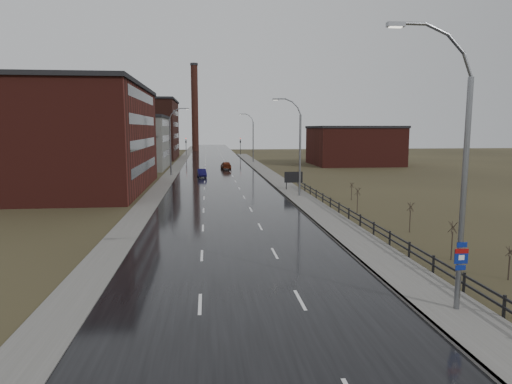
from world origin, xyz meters
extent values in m
plane|color=#2D2819|center=(0.00, 0.00, 0.00)|extent=(320.00, 320.00, 0.00)
cube|color=black|center=(0.00, 60.00, 0.03)|extent=(14.00, 300.00, 0.06)
cube|color=#595651|center=(8.60, 35.00, 0.09)|extent=(3.20, 180.00, 0.18)
cube|color=slate|center=(7.08, 35.00, 0.09)|extent=(0.16, 180.00, 0.18)
cube|color=#595651|center=(-8.20, 60.00, 0.06)|extent=(2.40, 260.00, 0.12)
cube|color=#471914|center=(-21.00, 45.00, 6.50)|extent=(22.00, 28.00, 13.00)
cube|color=black|center=(-21.00, 45.00, 13.25)|extent=(22.44, 28.56, 0.50)
cube|color=black|center=(-10.02, 45.00, 3.00)|extent=(0.06, 22.40, 1.20)
cube|color=black|center=(-10.02, 45.00, 6.00)|extent=(0.06, 22.40, 1.20)
cube|color=black|center=(-10.02, 45.00, 9.00)|extent=(0.06, 22.40, 1.20)
cube|color=black|center=(-10.02, 45.00, 12.00)|extent=(0.06, 22.40, 1.20)
cube|color=slate|center=(-18.00, 78.00, 5.00)|extent=(16.00, 20.00, 10.00)
cube|color=black|center=(-18.00, 78.00, 10.25)|extent=(16.32, 20.40, 0.50)
cube|color=black|center=(-10.02, 78.00, 3.00)|extent=(0.06, 16.00, 1.20)
cube|color=black|center=(-10.02, 78.00, 6.00)|extent=(0.06, 16.00, 1.20)
cube|color=black|center=(-10.02, 78.00, 9.00)|extent=(0.06, 16.00, 1.20)
cube|color=#331611|center=(-23.00, 108.00, 7.50)|extent=(26.00, 24.00, 15.00)
cube|color=black|center=(-23.00, 108.00, 15.25)|extent=(26.52, 24.48, 0.50)
cube|color=black|center=(-10.02, 108.00, 3.00)|extent=(0.06, 19.20, 1.20)
cube|color=black|center=(-10.02, 108.00, 6.00)|extent=(0.06, 19.20, 1.20)
cube|color=black|center=(-10.02, 108.00, 9.00)|extent=(0.06, 19.20, 1.20)
cube|color=black|center=(-10.02, 108.00, 12.00)|extent=(0.06, 19.20, 1.20)
cube|color=#471914|center=(30.30, 82.00, 4.00)|extent=(18.00, 16.00, 8.00)
cube|color=black|center=(30.30, 82.00, 8.25)|extent=(18.36, 16.32, 0.50)
cylinder|color=#331611|center=(-6.00, 150.00, 15.00)|extent=(2.40, 2.40, 30.00)
cylinder|color=black|center=(-6.00, 150.00, 30.30)|extent=(2.70, 2.70, 0.80)
cylinder|color=slate|center=(8.80, 2.00, 5.00)|extent=(0.24, 0.24, 10.00)
cylinder|color=slate|center=(8.61, 2.00, 10.46)|extent=(0.57, 0.14, 1.12)
cylinder|color=slate|center=(8.06, 2.00, 11.28)|extent=(0.91, 0.14, 0.91)
cylinder|color=slate|center=(7.25, 2.00, 11.82)|extent=(1.12, 0.14, 0.57)
cylinder|color=slate|center=(6.29, 2.00, 12.01)|extent=(1.15, 0.14, 0.14)
cube|color=slate|center=(5.54, 2.00, 11.96)|extent=(0.70, 0.28, 0.18)
cube|color=silver|center=(5.54, 2.00, 11.86)|extent=(0.50, 0.20, 0.04)
cube|color=navy|center=(8.80, 1.88, 3.05)|extent=(0.45, 0.04, 0.22)
cube|color=navy|center=(8.80, 1.88, 2.55)|extent=(0.60, 0.04, 0.65)
cube|color=maroon|center=(8.80, 1.87, 2.78)|extent=(0.60, 0.04, 0.20)
cube|color=navy|center=(8.80, 1.88, 2.05)|extent=(0.45, 0.04, 0.22)
cube|color=silver|center=(8.80, 1.86, 2.50)|extent=(0.26, 0.02, 0.22)
cylinder|color=slate|center=(8.80, 36.00, 4.75)|extent=(0.24, 0.24, 9.50)
cylinder|color=slate|center=(8.63, 36.00, 9.90)|extent=(0.51, 0.14, 0.98)
cylinder|color=slate|center=(8.16, 36.00, 10.62)|extent=(0.81, 0.14, 0.81)
cylinder|color=slate|center=(7.44, 36.00, 11.09)|extent=(0.98, 0.14, 0.51)
cylinder|color=slate|center=(6.60, 36.00, 11.26)|extent=(1.01, 0.14, 0.14)
cube|color=slate|center=(5.91, 36.00, 11.21)|extent=(0.70, 0.28, 0.18)
cube|color=silver|center=(5.91, 36.00, 11.11)|extent=(0.50, 0.20, 0.04)
cylinder|color=slate|center=(-8.00, 62.00, 4.75)|extent=(0.24, 0.24, 9.50)
cylinder|color=slate|center=(-7.83, 62.00, 9.90)|extent=(0.51, 0.14, 0.98)
cylinder|color=slate|center=(-7.36, 62.00, 10.62)|extent=(0.81, 0.14, 0.81)
cylinder|color=slate|center=(-6.64, 62.00, 11.09)|extent=(0.98, 0.14, 0.51)
cylinder|color=slate|center=(-5.80, 62.00, 11.26)|extent=(1.01, 0.14, 0.14)
cube|color=slate|center=(-5.11, 62.00, 11.21)|extent=(0.70, 0.28, 0.18)
cube|color=silver|center=(-5.11, 62.00, 11.11)|extent=(0.50, 0.20, 0.04)
cylinder|color=slate|center=(8.80, 90.00, 4.75)|extent=(0.24, 0.24, 9.50)
cylinder|color=slate|center=(8.63, 90.00, 9.90)|extent=(0.51, 0.14, 0.98)
cylinder|color=slate|center=(8.16, 90.00, 10.62)|extent=(0.81, 0.14, 0.81)
cylinder|color=slate|center=(7.44, 90.00, 11.09)|extent=(0.98, 0.14, 0.51)
cylinder|color=slate|center=(6.60, 90.00, 11.26)|extent=(1.01, 0.14, 0.14)
cube|color=slate|center=(5.91, 90.00, 11.21)|extent=(0.70, 0.28, 0.18)
cube|color=silver|center=(5.91, 90.00, 11.11)|extent=(0.50, 0.20, 0.04)
cube|color=black|center=(10.30, 1.00, 0.55)|extent=(0.10, 0.10, 1.10)
cube|color=black|center=(10.30, 4.00, 0.55)|extent=(0.10, 0.10, 1.10)
cube|color=black|center=(10.30, 7.00, 0.55)|extent=(0.10, 0.10, 1.10)
cube|color=black|center=(10.30, 10.00, 0.55)|extent=(0.10, 0.10, 1.10)
cube|color=black|center=(10.30, 13.00, 0.55)|extent=(0.10, 0.10, 1.10)
cube|color=black|center=(10.30, 16.00, 0.55)|extent=(0.10, 0.10, 1.10)
cube|color=black|center=(10.30, 19.00, 0.55)|extent=(0.10, 0.10, 1.10)
cube|color=black|center=(10.30, 22.00, 0.55)|extent=(0.10, 0.10, 1.10)
cube|color=black|center=(10.30, 25.00, 0.55)|extent=(0.10, 0.10, 1.10)
cube|color=black|center=(10.30, 28.00, 0.55)|extent=(0.10, 0.10, 1.10)
cube|color=black|center=(10.30, 31.00, 0.55)|extent=(0.10, 0.10, 1.10)
cube|color=black|center=(10.30, 34.00, 0.55)|extent=(0.10, 0.10, 1.10)
cube|color=black|center=(10.30, 37.00, 0.55)|extent=(0.10, 0.10, 1.10)
cube|color=black|center=(10.30, 40.00, 0.55)|extent=(0.10, 0.10, 1.10)
cube|color=black|center=(10.30, 43.00, 0.55)|extent=(0.10, 0.10, 1.10)
cube|color=black|center=(10.30, 18.50, 0.95)|extent=(0.08, 53.00, 0.10)
cube|color=black|center=(10.30, 18.50, 0.55)|extent=(0.08, 53.00, 0.10)
cylinder|color=#382D23|center=(13.85, 5.78, 0.66)|extent=(0.08, 0.08, 1.32)
cylinder|color=#382D23|center=(13.90, 5.78, 1.52)|extent=(0.04, 0.45, 0.53)
cylinder|color=#382D23|center=(13.87, 5.83, 1.52)|extent=(0.43, 0.18, 0.53)
cylinder|color=#382D23|center=(13.81, 5.81, 1.52)|extent=(0.26, 0.38, 0.54)
cylinder|color=#382D23|center=(13.81, 5.75, 1.52)|extent=(0.26, 0.38, 0.54)
cylinder|color=#382D23|center=(13.87, 5.73, 1.52)|extent=(0.43, 0.18, 0.53)
cylinder|color=#382D23|center=(12.82, 9.63, 0.88)|extent=(0.08, 0.08, 1.75)
cylinder|color=#382D23|center=(12.87, 9.63, 2.02)|extent=(0.04, 0.59, 0.69)
cylinder|color=#382D23|center=(12.83, 9.68, 2.02)|extent=(0.56, 0.22, 0.70)
cylinder|color=#382D23|center=(12.77, 9.66, 2.02)|extent=(0.34, 0.50, 0.71)
cylinder|color=#382D23|center=(12.77, 9.60, 2.02)|extent=(0.34, 0.50, 0.71)
cylinder|color=#382D23|center=(12.83, 9.58, 2.02)|extent=(0.56, 0.22, 0.70)
cylinder|color=#382D23|center=(13.54, 17.00, 0.86)|extent=(0.08, 0.08, 1.73)
cylinder|color=#382D23|center=(13.59, 17.00, 1.98)|extent=(0.04, 0.58, 0.68)
cylinder|color=#382D23|center=(13.56, 17.05, 1.98)|extent=(0.55, 0.22, 0.69)
cylinder|color=#382D23|center=(13.50, 17.03, 1.98)|extent=(0.33, 0.49, 0.70)
cylinder|color=#382D23|center=(13.50, 16.97, 1.98)|extent=(0.33, 0.49, 0.70)
cylinder|color=#382D23|center=(13.56, 16.95, 1.98)|extent=(0.55, 0.22, 0.69)
cylinder|color=#382D23|center=(12.06, 25.00, 0.92)|extent=(0.08, 0.08, 1.84)
cylinder|color=#382D23|center=(12.11, 25.00, 2.11)|extent=(0.04, 0.62, 0.73)
cylinder|color=#382D23|center=(12.08, 25.05, 2.11)|extent=(0.59, 0.23, 0.73)
cylinder|color=#382D23|center=(12.02, 25.03, 2.11)|extent=(0.35, 0.52, 0.74)
cylinder|color=#382D23|center=(12.02, 24.97, 2.11)|extent=(0.35, 0.52, 0.74)
cylinder|color=#382D23|center=(12.08, 24.95, 2.11)|extent=(0.59, 0.23, 0.73)
cylinder|color=#382D23|center=(14.07, 32.94, 0.73)|extent=(0.08, 0.08, 1.46)
cylinder|color=#382D23|center=(14.12, 32.94, 1.68)|extent=(0.04, 0.50, 0.58)
cylinder|color=#382D23|center=(14.08, 32.99, 1.68)|extent=(0.47, 0.19, 0.59)
cylinder|color=#382D23|center=(14.03, 32.97, 1.68)|extent=(0.29, 0.42, 0.60)
cylinder|color=#382D23|center=(14.03, 32.91, 1.68)|extent=(0.29, 0.42, 0.60)
cylinder|color=#382D23|center=(14.08, 32.89, 1.68)|extent=(0.47, 0.19, 0.59)
cube|color=black|center=(8.19, 41.48, 0.90)|extent=(0.10, 0.10, 1.80)
cube|color=black|center=(10.01, 41.48, 0.90)|extent=(0.10, 0.10, 1.80)
cube|color=silver|center=(9.10, 41.43, 1.75)|extent=(2.26, 0.08, 1.30)
cube|color=black|center=(9.10, 41.38, 1.75)|extent=(2.36, 0.04, 1.40)
cylinder|color=black|center=(-8.00, 120.00, 2.60)|extent=(0.16, 0.16, 5.20)
imported|color=black|center=(-8.00, 120.00, 4.75)|extent=(0.58, 2.73, 1.10)
sphere|color=#FF190C|center=(-8.00, 119.85, 5.05)|extent=(0.18, 0.18, 0.18)
cylinder|color=black|center=(8.00, 120.00, 2.60)|extent=(0.16, 0.16, 5.20)
imported|color=black|center=(8.00, 120.00, 4.75)|extent=(0.58, 2.73, 1.10)
sphere|color=#FF190C|center=(8.00, 119.85, 5.05)|extent=(0.18, 0.18, 0.18)
imported|color=#0D0B37|center=(-2.81, 59.36, 0.64)|extent=(1.72, 4.02, 1.29)
imported|color=#571E0E|center=(1.75, 73.39, 0.76)|extent=(2.13, 4.59, 1.52)
camera|label=1|loc=(-1.88, -15.87, 7.93)|focal=32.00mm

